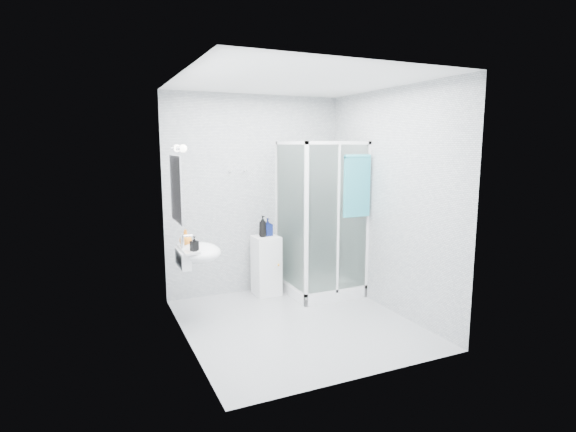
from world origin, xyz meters
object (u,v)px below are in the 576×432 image
wall_basin (197,253)px  soap_dispenser_orange (186,238)px  shampoo_bottle_a (263,226)px  hand_towel (357,184)px  shampoo_bottle_b (268,227)px  shower_enclosure (318,261)px  soap_dispenser_black (194,244)px  storage_cabinet (266,266)px

wall_basin → soap_dispenser_orange: soap_dispenser_orange is taller
wall_basin → soap_dispenser_orange: 0.22m
shampoo_bottle_a → soap_dispenser_orange: bearing=-156.6°
hand_towel → shampoo_bottle_a: bearing=144.8°
hand_towel → shampoo_bottle_b: size_ratio=3.28×
shower_enclosure → shampoo_bottle_b: bearing=151.2°
shampoo_bottle_a → shampoo_bottle_b: 0.09m
shampoo_bottle_b → soap_dispenser_orange: 1.27m
shower_enclosure → wall_basin: shower_enclosure is taller
wall_basin → soap_dispenser_black: bearing=-111.0°
wall_basin → hand_towel: 2.08m
wall_basin → shampoo_bottle_b: shampoo_bottle_b is taller
hand_towel → shampoo_bottle_a: 1.32m
shower_enclosure → hand_towel: (0.31, -0.40, 1.03)m
hand_towel → soap_dispenser_orange: hand_towel is taller
hand_towel → storage_cabinet: bearing=143.6°
shower_enclosure → shampoo_bottle_b: (-0.58, 0.32, 0.45)m
shower_enclosure → storage_cabinet: (-0.62, 0.28, -0.06)m
storage_cabinet → soap_dispenser_black: soap_dispenser_black is taller
hand_towel → shampoo_bottle_b: 1.29m
hand_towel → soap_dispenser_black: (-2.03, -0.08, -0.54)m
storage_cabinet → hand_towel: 1.59m
shampoo_bottle_b → soap_dispenser_black: (-1.14, -0.80, 0.04)m
shower_enclosure → soap_dispenser_orange: (-1.75, -0.18, 0.50)m
soap_dispenser_black → storage_cabinet: bearing=34.8°
wall_basin → storage_cabinet: (1.04, 0.60, -0.41)m
storage_cabinet → shampoo_bottle_a: bearing=175.3°
shampoo_bottle_a → soap_dispenser_black: bearing=-143.9°
soap_dispenser_orange → soap_dispenser_black: size_ratio=1.13×
soap_dispenser_orange → storage_cabinet: bearing=22.5°
shower_enclosure → soap_dispenser_black: 1.85m
shampoo_bottle_a → soap_dispenser_orange: (-1.09, -0.47, 0.03)m
storage_cabinet → shampoo_bottle_b: shampoo_bottle_b is taller
soap_dispenser_orange → soap_dispenser_black: bearing=-84.5°
soap_dispenser_orange → shampoo_bottle_a: bearing=23.4°
shampoo_bottle_b → soap_dispenser_black: 1.40m
storage_cabinet → shampoo_bottle_b: size_ratio=3.36×
storage_cabinet → hand_towel: (0.93, -0.68, 1.09)m
wall_basin → soap_dispenser_black: 0.23m
wall_basin → shampoo_bottle_a: size_ratio=2.04×
shower_enclosure → soap_dispenser_black: shower_enclosure is taller
storage_cabinet → wall_basin: bearing=-151.4°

